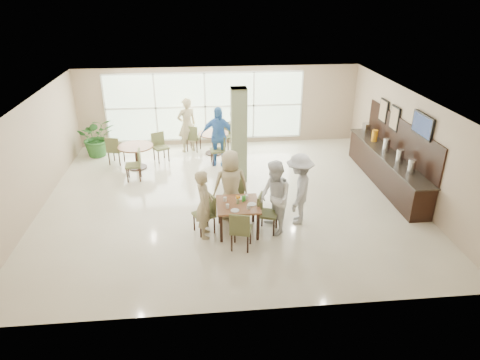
{
  "coord_description": "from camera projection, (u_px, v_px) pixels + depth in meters",
  "views": [
    {
      "loc": [
        -0.71,
        -10.55,
        5.48
      ],
      "look_at": [
        0.2,
        -1.2,
        1.1
      ],
      "focal_mm": 32.0,
      "sensor_mm": 36.0,
      "label": 1
    }
  ],
  "objects": [
    {
      "name": "teen_right",
      "position": [
        275.0,
        198.0,
        9.93
      ],
      "size": [
        0.86,
        1.01,
        1.8
      ],
      "primitive_type": "imported",
      "rotation": [
        0.0,
        0.0,
        -1.34
      ],
      "color": "white",
      "rests_on": "ground"
    },
    {
      "name": "adult_a",
      "position": [
        218.0,
        136.0,
        13.72
      ],
      "size": [
        1.24,
        0.86,
        1.92
      ],
      "primitive_type": "imported",
      "rotation": [
        0.0,
        0.0,
        -0.21
      ],
      "color": "#427CC6",
      "rests_on": "ground"
    },
    {
      "name": "teen_left",
      "position": [
        204.0,
        204.0,
        9.81
      ],
      "size": [
        0.4,
        0.61,
        1.66
      ],
      "primitive_type": "imported",
      "rotation": [
        0.0,
        0.0,
        1.57
      ],
      "color": "tan",
      "rests_on": "ground"
    },
    {
      "name": "adult_standing",
      "position": [
        187.0,
        125.0,
        14.78
      ],
      "size": [
        0.82,
        0.7,
        1.91
      ],
      "primitive_type": "imported",
      "rotation": [
        0.0,
        0.0,
        3.55
      ],
      "color": "tan",
      "rests_on": "ground"
    },
    {
      "name": "main_table",
      "position": [
        238.0,
        207.0,
        10.04
      ],
      "size": [
        1.0,
        1.0,
        0.75
      ],
      "color": "brown",
      "rests_on": "ground"
    },
    {
      "name": "window_bank",
      "position": [
        205.0,
        107.0,
        15.28
      ],
      "size": [
        7.0,
        0.04,
        7.0
      ],
      "color": "silver",
      "rests_on": "ground"
    },
    {
      "name": "wall_tv",
      "position": [
        423.0,
        125.0,
        10.88
      ],
      "size": [
        0.06,
        1.0,
        0.58
      ],
      "color": "black",
      "rests_on": "ground"
    },
    {
      "name": "potted_plant",
      "position": [
        97.0,
        137.0,
        14.52
      ],
      "size": [
        1.5,
        1.5,
        1.34
      ],
      "primitive_type": "imported",
      "rotation": [
        0.0,
        0.0,
        0.28
      ],
      "color": "#2A5F26",
      "rests_on": "ground"
    },
    {
      "name": "column",
      "position": [
        239.0,
        136.0,
        12.42
      ],
      "size": [
        0.45,
        0.45,
        2.8
      ],
      "primitive_type": "cube",
      "color": "#767E58",
      "rests_on": "ground"
    },
    {
      "name": "teen_far",
      "position": [
        231.0,
        185.0,
        10.57
      ],
      "size": [
        0.92,
        0.55,
        1.8
      ],
      "primitive_type": "imported",
      "rotation": [
        0.0,
        0.0,
        3.23
      ],
      "color": "tan",
      "rests_on": "ground"
    },
    {
      "name": "teen_standing",
      "position": [
        299.0,
        189.0,
        10.37
      ],
      "size": [
        1.02,
        1.32,
        1.8
      ],
      "primitive_type": "imported",
      "rotation": [
        0.0,
        0.0,
        -1.91
      ],
      "color": "#B3B3B6",
      "rests_on": "ground"
    },
    {
      "name": "round_table_left",
      "position": [
        136.0,
        151.0,
        13.59
      ],
      "size": [
        1.11,
        1.11,
        0.75
      ],
      "color": "brown",
      "rests_on": "ground"
    },
    {
      "name": "chairs_main_table",
      "position": [
        238.0,
        214.0,
        10.12
      ],
      "size": [
        2.11,
        1.95,
        0.95
      ],
      "color": "brown",
      "rests_on": "ground"
    },
    {
      "name": "round_table_right",
      "position": [
        214.0,
        138.0,
        14.74
      ],
      "size": [
        1.04,
        1.04,
        0.75
      ],
      "color": "brown",
      "rests_on": "ground"
    },
    {
      "name": "tabletop_clutter",
      "position": [
        239.0,
        202.0,
        9.97
      ],
      "size": [
        0.75,
        0.81,
        0.21
      ],
      "color": "white",
      "rests_on": "main_table"
    },
    {
      "name": "adult_b",
      "position": [
        237.0,
        130.0,
        14.6
      ],
      "size": [
        0.74,
        1.62,
        1.72
      ],
      "primitive_type": "imported",
      "rotation": [
        0.0,
        0.0,
        -1.61
      ],
      "color": "white",
      "rests_on": "ground"
    },
    {
      "name": "buffet_counter",
      "position": [
        387.0,
        166.0,
        12.53
      ],
      "size": [
        0.64,
        4.7,
        1.95
      ],
      "color": "black",
      "rests_on": "ground"
    },
    {
      "name": "framed_art_b",
      "position": [
        384.0,
        111.0,
        13.17
      ],
      "size": [
        0.05,
        0.55,
        0.7
      ],
      "color": "black",
      "rests_on": "ground"
    },
    {
      "name": "chairs_table_right",
      "position": [
        214.0,
        141.0,
        14.73
      ],
      "size": [
        1.9,
        1.88,
        0.95
      ],
      "color": "brown",
      "rests_on": "ground"
    },
    {
      "name": "room_shell",
      "position": [
        228.0,
        140.0,
        11.17
      ],
      "size": [
        10.0,
        10.0,
        10.0
      ],
      "color": "white",
      "rests_on": "ground"
    },
    {
      "name": "chairs_table_left",
      "position": [
        137.0,
        154.0,
        13.63
      ],
      "size": [
        2.03,
        1.97,
        0.95
      ],
      "color": "brown",
      "rests_on": "ground"
    },
    {
      "name": "framed_art_a",
      "position": [
        395.0,
        118.0,
        12.45
      ],
      "size": [
        0.05,
        0.55,
        0.7
      ],
      "color": "black",
      "rests_on": "ground"
    },
    {
      "name": "ground",
      "position": [
        229.0,
        198.0,
        11.89
      ],
      "size": [
        10.0,
        10.0,
        0.0
      ],
      "primitive_type": "plane",
      "color": "beige",
      "rests_on": "ground"
    }
  ]
}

